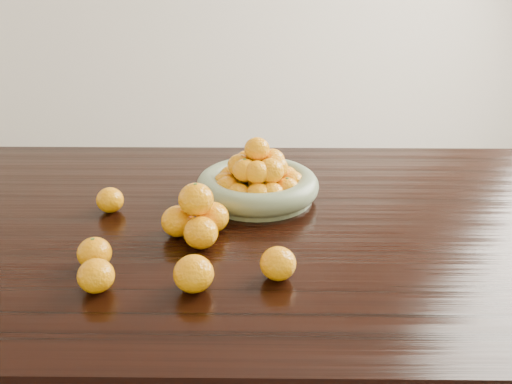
{
  "coord_description": "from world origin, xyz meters",
  "views": [
    {
      "loc": [
        -0.03,
        -1.14,
        1.32
      ],
      "look_at": [
        -0.04,
        -0.02,
        0.83
      ],
      "focal_mm": 40.0,
      "sensor_mm": 36.0,
      "label": 1
    }
  ],
  "objects_px": {
    "orange_pyramid": "(197,217)",
    "loose_orange_0": "(95,253)",
    "fruit_bowl": "(258,182)",
    "dining_table": "(273,256)"
  },
  "relations": [
    {
      "from": "orange_pyramid",
      "to": "loose_orange_0",
      "type": "distance_m",
      "value": 0.22
    },
    {
      "from": "dining_table",
      "to": "loose_orange_0",
      "type": "distance_m",
      "value": 0.41
    },
    {
      "from": "orange_pyramid",
      "to": "loose_orange_0",
      "type": "height_order",
      "value": "orange_pyramid"
    },
    {
      "from": "orange_pyramid",
      "to": "fruit_bowl",
      "type": "bearing_deg",
      "value": 58.45
    },
    {
      "from": "dining_table",
      "to": "loose_orange_0",
      "type": "xyz_separation_m",
      "value": [
        -0.34,
        -0.2,
        0.12
      ]
    },
    {
      "from": "fruit_bowl",
      "to": "loose_orange_0",
      "type": "bearing_deg",
      "value": -133.4
    },
    {
      "from": "dining_table",
      "to": "fruit_bowl",
      "type": "bearing_deg",
      "value": 106.05
    },
    {
      "from": "dining_table",
      "to": "fruit_bowl",
      "type": "xyz_separation_m",
      "value": [
        -0.04,
        0.13,
        0.13
      ]
    },
    {
      "from": "fruit_bowl",
      "to": "orange_pyramid",
      "type": "distance_m",
      "value": 0.24
    },
    {
      "from": "dining_table",
      "to": "orange_pyramid",
      "type": "height_order",
      "value": "orange_pyramid"
    }
  ]
}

